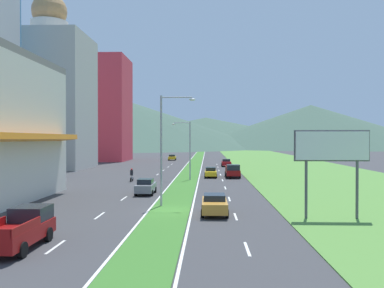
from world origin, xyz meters
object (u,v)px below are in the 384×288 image
street_lamp_near (165,143)px  car_3 (211,172)px  car_4 (172,157)px  billboard_roadside (332,151)px  pickup_truck_0 (21,229)px  car_0 (146,186)px  car_1 (226,163)px  car_2 (214,204)px  street_lamp_mid (188,146)px  pickup_truck_1 (233,171)px  motorcycle_rider (132,176)px

street_lamp_near → car_3: (4.10, 26.95, -4.69)m
car_4 → billboard_roadside: bearing=-167.1°
billboard_roadside → car_4: 82.80m
pickup_truck_0 → car_0: bearing=-9.3°
car_1 → car_2: (-3.37, -54.72, 0.00)m
street_lamp_mid → pickup_truck_1: 8.55m
billboard_roadside → car_3: (-8.47, 32.06, -4.17)m
car_2 → car_3: 30.49m
street_lamp_mid → billboard_roadside: bearing=-67.0°
street_lamp_mid → billboard_roadside: street_lamp_mid is taller
billboard_roadside → car_3: size_ratio=1.37×
car_4 → pickup_truck_1: (13.32, -49.00, 0.20)m
pickup_truck_0 → car_1: bearing=-12.1°
street_lamp_mid → pickup_truck_0: size_ratio=1.52×
car_0 → car_4: 68.01m
billboard_roadside → pickup_truck_0: 21.01m
billboard_roadside → street_lamp_near: bearing=157.9°
pickup_truck_0 → pickup_truck_1: same height
billboard_roadside → motorcycle_rider: bearing=127.1°
car_0 → car_2: bearing=-147.8°
street_lamp_near → car_2: street_lamp_near is taller
pickup_truck_1 → motorcycle_rider: (-14.03, -6.23, -0.24)m
billboard_roadside → car_1: (-5.03, 56.29, -4.15)m
street_lamp_mid → car_3: size_ratio=1.75×
street_lamp_near → street_lamp_mid: 22.44m
car_2 → car_4: bearing=-172.7°
street_lamp_mid → car_0: bearing=-103.9°
car_0 → motorcycle_rider: 13.27m
street_lamp_near → street_lamp_mid: size_ratio=1.16×
street_lamp_mid → car_3: (3.23, 4.53, -3.99)m
car_4 → pickup_truck_0: (-0.34, -89.01, 0.20)m
street_lamp_mid → car_4: bearing=97.3°
car_1 → pickup_truck_0: (-13.81, -64.70, 0.20)m
pickup_truck_1 → motorcycle_rider: size_ratio=2.70×
street_lamp_near → billboard_roadside: bearing=-22.1°
pickup_truck_1 → motorcycle_rider: bearing=-66.0°
car_1 → car_4: 27.79m
street_lamp_mid → car_0: 15.81m
motorcycle_rider → pickup_truck_1: bearing=-66.0°
car_2 → motorcycle_rider: motorcycle_rider is taller
car_0 → car_3: bearing=-19.6°
street_lamp_near → pickup_truck_1: size_ratio=1.76×
pickup_truck_1 → motorcycle_rider: 15.35m
street_lamp_near → car_4: street_lamp_near is taller
car_0 → motorcycle_rider: (-3.83, 12.71, -0.07)m
car_1 → car_4: car_1 is taller
car_0 → car_4: (-3.12, 67.94, -0.04)m
car_0 → pickup_truck_1: size_ratio=0.78×
street_lamp_near → pickup_truck_0: street_lamp_near is taller
car_3 → motorcycle_rider: (-10.75, -6.69, -0.02)m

